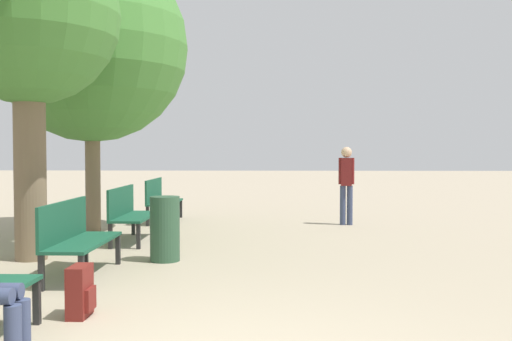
% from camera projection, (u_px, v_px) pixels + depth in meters
% --- Properties ---
extents(bench_row_1, '(0.55, 1.63, 0.96)m').
position_uv_depth(bench_row_1, '(75.00, 234.00, 7.22)').
color(bench_row_1, '#195138').
rests_on(bench_row_1, ground_plane).
extents(bench_row_2, '(0.55, 1.63, 0.96)m').
position_uv_depth(bench_row_2, '(129.00, 211.00, 9.97)').
color(bench_row_2, '#195138').
rests_on(bench_row_2, ground_plane).
extents(bench_row_3, '(0.55, 1.63, 0.96)m').
position_uv_depth(bench_row_3, '(160.00, 198.00, 12.73)').
color(bench_row_3, '#195138').
rests_on(bench_row_3, ground_plane).
extents(tree_row_1, '(2.63, 2.63, 4.89)m').
position_uv_depth(tree_row_1, '(28.00, 18.00, 8.20)').
color(tree_row_1, '#7A664C').
rests_on(tree_row_1, ground_plane).
extents(tree_row_2, '(3.75, 3.75, 5.51)m').
position_uv_depth(tree_row_2, '(92.00, 46.00, 11.10)').
color(tree_row_2, '#7A664C').
rests_on(tree_row_2, ground_plane).
extents(backpack, '(0.21, 0.34, 0.49)m').
position_uv_depth(backpack, '(80.00, 292.00, 5.47)').
color(backpack, maroon).
rests_on(backpack, ground_plane).
extents(pedestrian_near, '(0.34, 0.23, 1.67)m').
position_uv_depth(pedestrian_near, '(346.00, 180.00, 12.17)').
color(pedestrian_near, '#384260').
rests_on(pedestrian_near, ground_plane).
extents(trash_bin, '(0.43, 0.43, 0.93)m').
position_uv_depth(trash_bin, '(165.00, 229.00, 8.22)').
color(trash_bin, '#2D5138').
rests_on(trash_bin, ground_plane).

